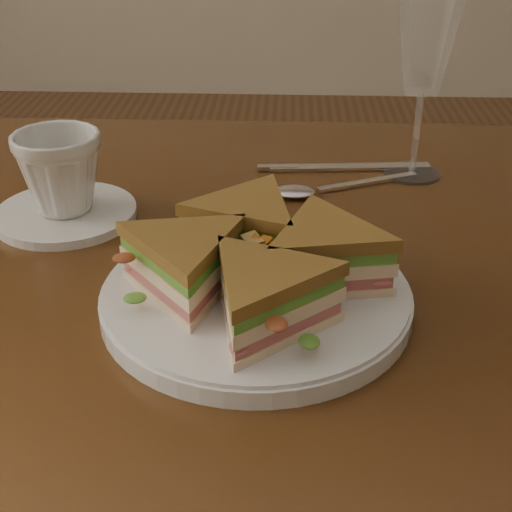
% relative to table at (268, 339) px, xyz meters
% --- Properties ---
extents(table, '(1.20, 0.80, 0.75)m').
position_rel_table_xyz_m(table, '(0.00, 0.00, 0.00)').
color(table, '#331B0B').
rests_on(table, ground).
extents(plate, '(0.27, 0.27, 0.02)m').
position_rel_table_xyz_m(plate, '(-0.01, -0.09, 0.11)').
color(plate, silver).
rests_on(plate, table).
extents(sandwich_wedges, '(0.26, 0.26, 0.06)m').
position_rel_table_xyz_m(sandwich_wedges, '(-0.01, -0.09, 0.14)').
color(sandwich_wedges, '#FFE3BC').
rests_on(sandwich_wedges, plate).
extents(crisps_mound, '(0.09, 0.09, 0.05)m').
position_rel_table_xyz_m(crisps_mound, '(-0.01, -0.09, 0.14)').
color(crisps_mound, '#CA6F19').
rests_on(crisps_mound, plate).
extents(spoon, '(0.17, 0.09, 0.01)m').
position_rel_table_xyz_m(spoon, '(0.05, 0.15, 0.10)').
color(spoon, silver).
rests_on(spoon, table).
extents(knife, '(0.22, 0.03, 0.00)m').
position_rel_table_xyz_m(knife, '(0.08, 0.22, 0.10)').
color(knife, silver).
rests_on(knife, table).
extents(wine_glass, '(0.08, 0.08, 0.21)m').
position_rel_table_xyz_m(wine_glass, '(0.17, 0.21, 0.25)').
color(wine_glass, white).
rests_on(wine_glass, table).
extents(saucer, '(0.15, 0.15, 0.01)m').
position_rel_table_xyz_m(saucer, '(-0.22, 0.08, 0.10)').
color(saucer, silver).
rests_on(saucer, table).
extents(coffee_cup, '(0.11, 0.11, 0.09)m').
position_rel_table_xyz_m(coffee_cup, '(-0.22, 0.08, 0.15)').
color(coffee_cup, silver).
rests_on(coffee_cup, saucer).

